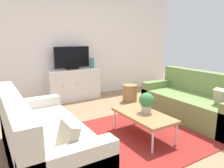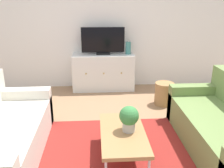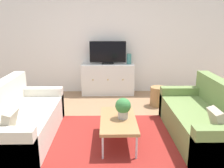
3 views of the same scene
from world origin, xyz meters
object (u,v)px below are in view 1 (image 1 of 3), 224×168
Objects in this scene: couch_left_side at (39,141)px; tv_console at (73,84)px; glass_vase at (92,63)px; coffee_table at (143,115)px; flat_screen_tv at (72,58)px; couch_right_side at (195,103)px; potted_plant at (146,102)px; wicker_basket at (130,93)px.

tv_console is (1.37, 2.37, 0.09)m from couch_left_side.
tv_console is 0.72m from glass_vase.
coffee_table is 2.60m from flat_screen_tv.
coffee_table is 1.16× the size of flat_screen_tv.
couch_right_side reaches higher than potted_plant.
glass_vase is 0.61× the size of wicker_basket.
flat_screen_tv is (-0.22, 2.49, 0.47)m from potted_plant.
glass_vase is at bearing 83.13° from potted_plant.
potted_plant is 0.36× the size of flat_screen_tv.
couch_left_side is 1.90× the size of coffee_table.
wicker_basket is at bearing 106.23° from couch_right_side.
couch_left_side is at bearing -119.77° from flat_screen_tv.
couch_left_side reaches higher than wicker_basket.
flat_screen_tv is at bearing 93.33° from coffee_table.
couch_right_side is at bearing -73.77° from wicker_basket.
tv_console reaches higher than wicker_basket.
couch_left_side is at bearing -148.53° from wicker_basket.
flat_screen_tv is at bearing 140.06° from wicker_basket.
couch_right_side is at bearing -57.79° from flat_screen_tv.
tv_console is at bearing 95.01° from potted_plant.
couch_left_side is 4.70× the size of wicker_basket.
flat_screen_tv is at bearing 60.23° from couch_left_side.
flat_screen_tv reaches higher than couch_left_side.
wicker_basket reaches higher than coffee_table.
potted_plant is at bearing -118.36° from wicker_basket.
potted_plant is at bearing 15.36° from coffee_table.
couch_left_side is 2.74m from tv_console.
coffee_table is at bearing -86.64° from tv_console.
glass_vase reaches higher than coffee_table.
flat_screen_tv is 0.53m from glass_vase.
flat_screen_tv is at bearing 90.00° from tv_console.
glass_vase is at bearing 51.58° from couch_left_side.
couch_left_side and couch_right_side have the same top height.
glass_vase reaches higher than tv_console.
couch_left_side is 1.61m from potted_plant.
couch_right_side reaches higher than wicker_basket.
flat_screen_tv reaches higher than tv_console.
couch_right_side is 2.64m from glass_vase.
couch_right_side is at bearing -67.26° from glass_vase.
wicker_basket is (0.93, 1.61, -0.14)m from coffee_table.
coffee_table is 2.47× the size of wicker_basket.
potted_plant is 2.48m from tv_console.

